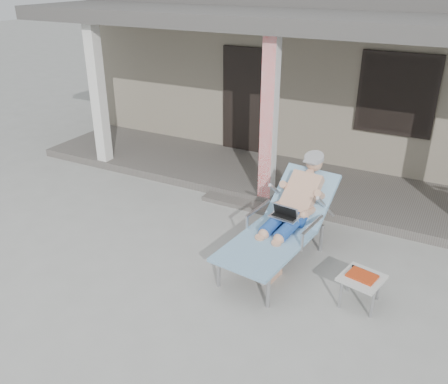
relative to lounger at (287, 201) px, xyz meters
The scene contains 7 objects.
ground 1.44m from the lounger, 140.61° to the right, with size 60.00×60.00×0.00m, color #9E9E99.
house 5.89m from the lounger, 98.74° to the left, with size 10.40×5.40×3.30m.
porch_deck 2.56m from the lounger, 111.34° to the left, with size 10.00×2.00×0.15m, color #605B56.
porch_overhang 3.07m from the lounger, 111.82° to the left, with size 10.00×2.30×2.85m.
porch_step 1.65m from the lounger, 128.36° to the left, with size 2.00×0.30×0.07m, color #605B56.
lounger is the anchor object (origin of this frame).
side_table 1.38m from the lounger, 24.86° to the right, with size 0.54×0.54×0.41m.
Camera 1 is at (2.76, -4.57, 3.62)m, focal length 38.00 mm.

